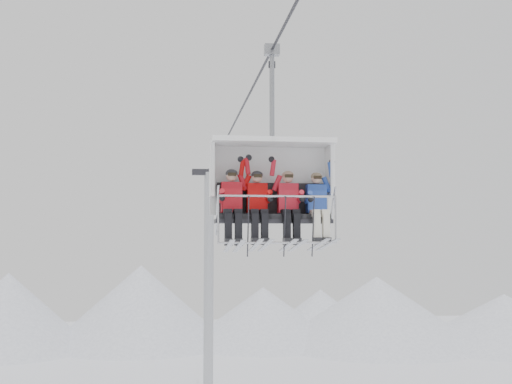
{
  "coord_description": "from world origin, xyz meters",
  "views": [
    {
      "loc": [
        -1.87,
        -15.06,
        9.56
      ],
      "look_at": [
        0.0,
        0.0,
        10.62
      ],
      "focal_mm": 45.0,
      "sensor_mm": 36.0,
      "label": 1
    }
  ],
  "objects": [
    {
      "name": "chairlift_carrier",
      "position": [
        0.0,
        -2.46,
        10.68
      ],
      "size": [
        2.42,
        1.17,
        3.98
      ],
      "color": "black",
      "rests_on": "haul_cable"
    },
    {
      "name": "haul_cable",
      "position": [
        0.0,
        0.0,
        13.3
      ],
      "size": [
        0.06,
        50.0,
        0.06
      ],
      "primitive_type": "cylinder",
      "rotation": [
        1.57,
        0.0,
        0.0
      ],
      "color": "#2C2C31",
      "rests_on": "lift_tower_left"
    },
    {
      "name": "ridgeline",
      "position": [
        -1.58,
        42.05,
        2.84
      ],
      "size": [
        72.0,
        21.0,
        7.0
      ],
      "color": "silver",
      "rests_on": "ground"
    },
    {
      "name": "skier_far_right",
      "position": [
        0.87,
        -2.77,
        10.18
      ],
      "size": [
        0.38,
        1.69,
        1.53
      ],
      "color": "#294BAD",
      "rests_on": "chairlift_carrier"
    },
    {
      "name": "skier_far_left",
      "position": [
        -0.81,
        -2.76,
        10.2
      ],
      "size": [
        0.4,
        1.69,
        1.6
      ],
      "color": "red",
      "rests_on": "chairlift_carrier"
    },
    {
      "name": "skier_center_left",
      "position": [
        -0.31,
        -2.77,
        10.19
      ],
      "size": [
        0.39,
        1.69,
        1.56
      ],
      "color": "#BE0A0A",
      "rests_on": "chairlift_carrier"
    },
    {
      "name": "lift_tower_right",
      "position": [
        0.0,
        22.0,
        5.78
      ],
      "size": [
        2.0,
        1.8,
        13.48
      ],
      "color": "#A7AAAE",
      "rests_on": "ground"
    },
    {
      "name": "skier_center_right",
      "position": [
        0.3,
        -2.77,
        10.19
      ],
      "size": [
        0.39,
        1.69,
        1.57
      ],
      "color": "red",
      "rests_on": "chairlift_carrier"
    }
  ]
}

